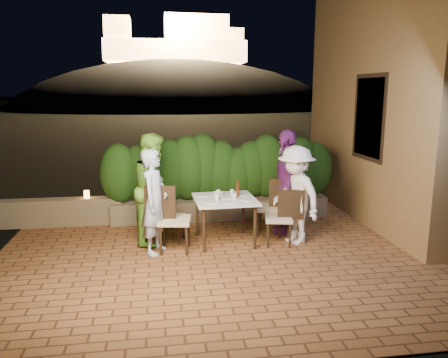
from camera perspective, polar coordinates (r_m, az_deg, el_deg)
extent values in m
plane|color=black|center=(6.51, 0.75, -11.04)|extent=(400.00, 400.00, 0.00)
cube|color=brown|center=(6.99, 0.06, -9.91)|extent=(7.00, 6.00, 0.15)
cube|color=olive|center=(9.17, 21.76, 10.83)|extent=(1.60, 5.00, 5.00)
cube|color=black|center=(8.37, 18.58, 7.63)|extent=(0.08, 1.00, 1.40)
cube|color=black|center=(8.36, 18.52, 7.63)|extent=(0.06, 1.15, 1.55)
cube|color=#6F6147|center=(8.62, -0.45, -3.82)|extent=(4.20, 0.55, 0.40)
cube|color=#6F6147|center=(8.72, -20.41, -4.05)|extent=(2.20, 0.30, 0.50)
ellipsoid|color=black|center=(66.32, -6.12, 5.77)|extent=(52.00, 40.00, 22.00)
cylinder|color=white|center=(6.87, -1.55, -3.01)|extent=(0.22, 0.22, 0.01)
cylinder|color=white|center=(7.29, -2.62, -2.17)|extent=(0.22, 0.22, 0.01)
cylinder|color=white|center=(7.01, 2.96, -2.75)|extent=(0.19, 0.19, 0.01)
cylinder|color=white|center=(7.37, 2.14, -2.01)|extent=(0.23, 0.23, 0.01)
cylinder|color=white|center=(7.16, 0.40, -2.42)|extent=(0.22, 0.22, 0.01)
cylinder|color=white|center=(6.85, 0.71, -3.05)|extent=(0.20, 0.20, 0.01)
cylinder|color=silver|center=(6.97, -0.92, -2.36)|extent=(0.07, 0.07, 0.11)
cylinder|color=silver|center=(7.26, -0.76, -1.83)|extent=(0.06, 0.06, 0.11)
cylinder|color=silver|center=(7.05, 1.40, -2.24)|extent=(0.06, 0.06, 0.11)
cylinder|color=silver|center=(7.28, 1.06, -1.78)|extent=(0.06, 0.06, 0.11)
imported|color=white|center=(7.36, -0.74, -1.89)|extent=(0.24, 0.24, 0.04)
imported|color=#AFC4E2|center=(6.74, -9.04, -2.94)|extent=(0.58, 0.69, 1.62)
imported|color=#7AC63D|center=(7.23, -9.07, -1.21)|extent=(0.86, 1.01, 1.81)
imported|color=white|center=(7.19, 9.34, -2.11)|extent=(0.95, 1.19, 1.61)
imported|color=#74287A|center=(7.67, 8.18, -0.36)|extent=(0.72, 1.16, 1.83)
cylinder|color=orange|center=(8.56, -17.50, -1.93)|extent=(0.10, 0.10, 0.14)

